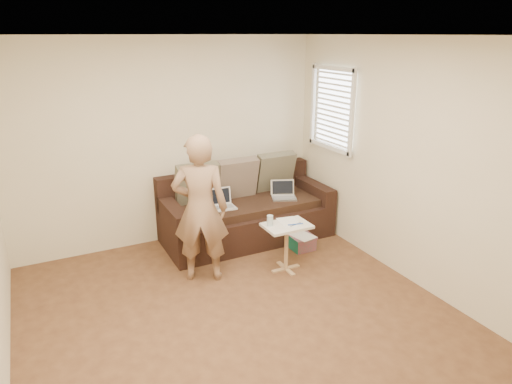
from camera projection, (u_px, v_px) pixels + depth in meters
floor at (247, 326)px, 4.33m from camera, size 4.50×4.50×0.00m
ceiling at (245, 35)px, 3.48m from camera, size 4.50×4.50×0.00m
wall_back at (169, 143)px, 5.81m from camera, size 4.00×0.00×4.00m
wall_front at (468, 350)px, 2.01m from camera, size 4.00×0.00×4.00m
wall_right at (420, 167)px, 4.76m from camera, size 0.00×4.50×4.50m
window_blinds at (333, 109)px, 5.87m from camera, size 0.12×0.88×1.08m
sofa at (247, 208)px, 6.06m from camera, size 2.20×0.95×0.85m
pillow_left at (197, 184)px, 5.88m from camera, size 0.55×0.29×0.57m
pillow_mid at (237, 179)px, 6.08m from camera, size 0.55×0.27×0.57m
pillow_right at (275, 172)px, 6.38m from camera, size 0.55×0.28×0.57m
laptop_silver at (284, 199)px, 6.13m from camera, size 0.38×0.33×0.21m
laptop_white at (222, 208)px, 5.80m from camera, size 0.34×0.26×0.24m
person at (200, 209)px, 4.93m from camera, size 0.72×0.62×1.66m
side_table at (286, 247)px, 5.28m from camera, size 0.52×0.36×0.57m
drinking_glass at (270, 221)px, 5.14m from camera, size 0.07×0.07×0.12m
scissors at (295, 224)px, 5.16m from camera, size 0.20×0.15×0.02m
paper_on_table at (289, 222)px, 5.24m from camera, size 0.25×0.33×0.00m
striped_box at (302, 242)px, 5.86m from camera, size 0.30×0.30×0.19m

